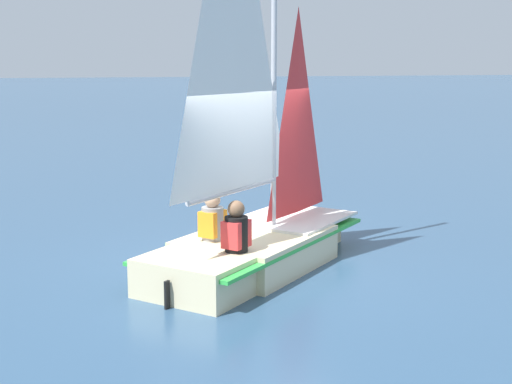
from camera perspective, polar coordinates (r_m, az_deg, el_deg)
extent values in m
plane|color=#2D4C6B|center=(10.28, 0.00, -6.02)|extent=(260.00, 260.00, 0.00)
cube|color=beige|center=(10.21, 0.00, -4.69)|extent=(2.66, 2.61, 0.50)
cube|color=beige|center=(11.52, 3.95, -2.97)|extent=(1.25, 1.24, 0.50)
cube|color=beige|center=(8.98, -5.10, -6.85)|extent=(1.56, 1.59, 0.50)
cube|color=green|center=(10.17, 0.00, -3.82)|extent=(3.94, 3.75, 0.05)
cube|color=silver|center=(11.07, 2.90, -2.09)|extent=(2.28, 2.25, 0.04)
cylinder|color=#B7B7BC|center=(10.30, 1.45, 12.31)|extent=(0.08, 0.08, 5.51)
cylinder|color=#B7B7BC|center=(9.54, -1.74, 0.11)|extent=(1.62, 1.45, 0.07)
pyramid|color=white|center=(9.41, -1.82, 14.38)|extent=(1.53, 1.37, 4.65)
pyramid|color=red|center=(10.96, 3.35, 6.47)|extent=(1.03, 0.92, 3.12)
cube|color=black|center=(8.62, -7.13, -8.17)|extent=(0.08, 0.08, 0.35)
cube|color=black|center=(9.88, -3.46, -5.33)|extent=(0.37, 0.37, 0.45)
cylinder|color=gray|center=(9.77, -3.49, -2.65)|extent=(0.42, 0.42, 0.50)
cube|color=orange|center=(9.76, -3.49, -2.51)|extent=(0.43, 0.42, 0.35)
sphere|color=tan|center=(9.69, -3.51, -0.64)|extent=(0.22, 0.22, 0.22)
cylinder|color=black|center=(9.68, -3.52, -0.16)|extent=(0.30, 0.30, 0.06)
cube|color=black|center=(9.29, -1.57, -6.35)|extent=(0.37, 0.37, 0.45)
cylinder|color=black|center=(9.16, -1.59, -3.51)|extent=(0.42, 0.42, 0.50)
cube|color=red|center=(9.15, -1.59, -3.35)|extent=(0.43, 0.42, 0.35)
sphere|color=brown|center=(9.08, -1.60, -1.37)|extent=(0.22, 0.22, 0.22)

